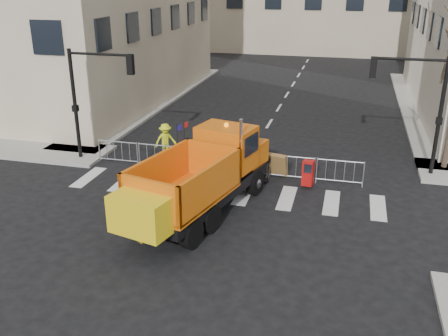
% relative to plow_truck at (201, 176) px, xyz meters
% --- Properties ---
extents(ground, '(120.00, 120.00, 0.00)m').
position_rel_plow_truck_xyz_m(ground, '(0.48, -3.18, -1.60)').
color(ground, black).
rests_on(ground, ground).
extents(sidewalk_back, '(64.00, 5.00, 0.15)m').
position_rel_plow_truck_xyz_m(sidewalk_back, '(0.48, 5.32, -1.52)').
color(sidewalk_back, gray).
rests_on(sidewalk_back, ground).
extents(traffic_light_left, '(0.18, 0.18, 5.40)m').
position_rel_plow_truck_xyz_m(traffic_light_left, '(-7.52, 4.32, 1.10)').
color(traffic_light_left, black).
rests_on(traffic_light_left, ground).
extents(traffic_light_right, '(0.18, 0.18, 5.40)m').
position_rel_plow_truck_xyz_m(traffic_light_right, '(8.98, 6.32, 1.10)').
color(traffic_light_right, black).
rests_on(traffic_light_right, ground).
extents(crowd_barriers, '(12.60, 0.60, 1.10)m').
position_rel_plow_truck_xyz_m(crowd_barriers, '(-0.27, 4.42, -1.05)').
color(crowd_barriers, '#9EA0A5').
rests_on(crowd_barriers, ground).
extents(plow_truck, '(4.67, 9.58, 3.60)m').
position_rel_plow_truck_xyz_m(plow_truck, '(0.00, 0.00, 0.00)').
color(plow_truck, black).
rests_on(plow_truck, ground).
extents(cop_a, '(0.83, 0.67, 1.99)m').
position_rel_plow_truck_xyz_m(cop_a, '(-0.16, 3.82, -0.60)').
color(cop_a, black).
rests_on(cop_a, ground).
extents(cop_b, '(1.12, 1.05, 1.83)m').
position_rel_plow_truck_xyz_m(cop_b, '(1.57, 3.82, -0.68)').
color(cop_b, black).
rests_on(cop_b, ground).
extents(cop_c, '(0.96, 1.25, 1.98)m').
position_rel_plow_truck_xyz_m(cop_c, '(0.45, 3.82, -0.61)').
color(cop_c, black).
rests_on(cop_c, ground).
extents(worker, '(1.23, 1.17, 1.68)m').
position_rel_plow_truck_xyz_m(worker, '(-3.43, 5.39, -0.61)').
color(worker, yellow).
rests_on(worker, sidewalk_back).
extents(newspaper_box, '(0.51, 0.47, 1.10)m').
position_rel_plow_truck_xyz_m(newspaper_box, '(3.68, 3.54, -0.90)').
color(newspaper_box, '#AB0E0D').
rests_on(newspaper_box, sidewalk_back).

